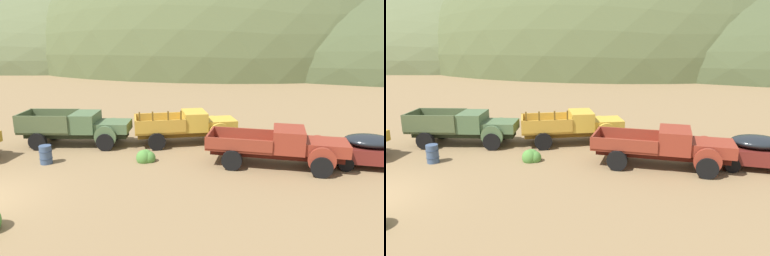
% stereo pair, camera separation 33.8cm
% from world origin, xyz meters
% --- Properties ---
extents(hill_far_right, '(109.96, 73.57, 35.53)m').
position_xyz_m(hill_far_right, '(-28.28, 80.68, 0.00)').
color(hill_far_right, '#56603D').
rests_on(hill_far_right, ground).
extents(hill_center, '(88.80, 79.02, 51.09)m').
position_xyz_m(hill_center, '(10.83, 74.73, 0.00)').
color(hill_center, '#4C5633').
rests_on(hill_center, ground).
extents(truck_weathered_green, '(6.16, 2.53, 1.91)m').
position_xyz_m(truck_weathered_green, '(1.55, 7.31, 1.02)').
color(truck_weathered_green, '#232B1B').
rests_on(truck_weathered_green, ground).
extents(truck_faded_yellow, '(6.09, 3.30, 2.16)m').
position_xyz_m(truck_faded_yellow, '(7.71, 8.05, 1.01)').
color(truck_faded_yellow, brown).
rests_on(truck_faded_yellow, ground).
extents(truck_rust_red, '(6.72, 3.26, 1.89)m').
position_xyz_m(truck_rust_red, '(12.41, 4.37, 1.00)').
color(truck_rust_red, '#42140D').
rests_on(truck_rust_red, ground).
extents(car_oxblood, '(4.92, 2.69, 1.57)m').
position_xyz_m(car_oxblood, '(16.72, 4.54, 0.82)').
color(car_oxblood, maroon).
rests_on(car_oxblood, ground).
extents(oil_drum_foreground, '(0.62, 0.62, 0.92)m').
position_xyz_m(oil_drum_foreground, '(0.78, 4.15, 0.46)').
color(oil_drum_foreground, '#384C6B').
rests_on(oil_drum_foreground, ground).
extents(bush_near_barrel, '(0.95, 0.80, 0.80)m').
position_xyz_m(bush_near_barrel, '(5.60, 4.69, 0.21)').
color(bush_near_barrel, '#4C8438').
rests_on(bush_near_barrel, ground).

